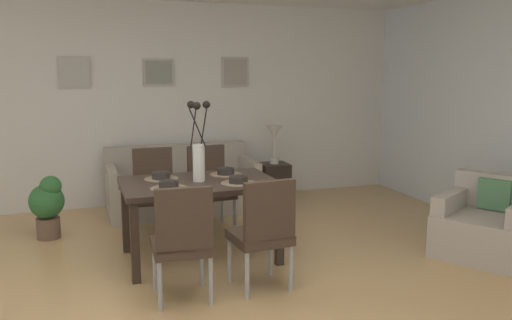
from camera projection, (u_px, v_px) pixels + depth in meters
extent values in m
plane|color=tan|center=(194.00, 304.00, 4.04)|extent=(9.00, 9.00, 0.00)
cube|color=silver|center=(137.00, 105.00, 6.84)|extent=(9.00, 0.10, 2.60)
cube|color=#33261E|center=(199.00, 184.00, 4.90)|extent=(1.40, 0.93, 0.05)
cube|color=#33261E|center=(251.00, 206.00, 5.55)|extent=(0.07, 0.07, 0.69)
cube|color=#33261E|center=(126.00, 217.00, 5.14)|extent=(0.07, 0.07, 0.69)
cube|color=#33261E|center=(279.00, 228.00, 4.80)|extent=(0.07, 0.07, 0.69)
cube|color=#33261E|center=(135.00, 243.00, 4.38)|extent=(0.07, 0.07, 0.69)
cube|color=#3D2D23|center=(181.00, 246.00, 4.09)|extent=(0.46, 0.46, 0.08)
cube|color=#3D2D23|center=(184.00, 220.00, 3.87)|extent=(0.42, 0.08, 0.48)
cylinder|color=#9EA0A5|center=(202.00, 263.00, 4.36)|extent=(0.04, 0.04, 0.38)
cylinder|color=#9EA0A5|center=(155.00, 268.00, 4.26)|extent=(0.04, 0.04, 0.38)
cylinder|color=#9EA0A5|center=(211.00, 281.00, 4.00)|extent=(0.04, 0.04, 0.38)
cylinder|color=#9EA0A5|center=(160.00, 286.00, 3.90)|extent=(0.04, 0.04, 0.38)
cube|color=#3D2D23|center=(155.00, 197.00, 5.62)|extent=(0.47, 0.47, 0.08)
cube|color=#3D2D23|center=(153.00, 170.00, 5.75)|extent=(0.42, 0.09, 0.48)
cylinder|color=#9EA0A5|center=(138.00, 225.00, 5.42)|extent=(0.04, 0.04, 0.38)
cylinder|color=#9EA0A5|center=(176.00, 222.00, 5.52)|extent=(0.04, 0.04, 0.38)
cylinder|color=#9EA0A5|center=(136.00, 215.00, 5.79)|extent=(0.04, 0.04, 0.38)
cylinder|color=#9EA0A5|center=(172.00, 212.00, 5.88)|extent=(0.04, 0.04, 0.38)
cube|color=#3D2D23|center=(260.00, 237.00, 4.31)|extent=(0.47, 0.47, 0.08)
cube|color=#3D2D23|center=(270.00, 211.00, 4.09)|extent=(0.42, 0.09, 0.48)
cylinder|color=#9EA0A5|center=(271.00, 253.00, 4.60)|extent=(0.04, 0.04, 0.38)
cylinder|color=#9EA0A5|center=(230.00, 259.00, 4.45)|extent=(0.04, 0.04, 0.38)
cylinder|color=#9EA0A5|center=(291.00, 268.00, 4.25)|extent=(0.04, 0.04, 0.38)
cylinder|color=#9EA0A5|center=(247.00, 275.00, 4.10)|extent=(0.04, 0.04, 0.38)
cube|color=#3D2D23|center=(212.00, 193.00, 5.80)|extent=(0.47, 0.47, 0.08)
cube|color=#3D2D23|center=(206.00, 167.00, 5.92)|extent=(0.42, 0.09, 0.48)
cylinder|color=#9EA0A5|center=(201.00, 220.00, 5.59)|extent=(0.04, 0.04, 0.38)
cylinder|color=#9EA0A5|center=(234.00, 216.00, 5.74)|extent=(0.04, 0.04, 0.38)
cylinder|color=#9EA0A5|center=(190.00, 211.00, 5.93)|extent=(0.04, 0.04, 0.38)
cylinder|color=#9EA0A5|center=(222.00, 208.00, 6.08)|extent=(0.04, 0.04, 0.38)
cylinder|color=white|center=(199.00, 163.00, 4.87)|extent=(0.11, 0.11, 0.34)
cylinder|color=black|center=(204.00, 127.00, 4.85)|extent=(0.05, 0.12, 0.37)
sphere|color=black|center=(206.00, 105.00, 4.83)|extent=(0.07, 0.07, 0.07)
cylinder|color=black|center=(194.00, 127.00, 4.85)|extent=(0.08, 0.05, 0.38)
sphere|color=black|center=(191.00, 105.00, 4.84)|extent=(0.07, 0.07, 0.07)
cylinder|color=black|center=(198.00, 128.00, 4.75)|extent=(0.15, 0.06, 0.36)
sphere|color=black|center=(197.00, 106.00, 4.69)|extent=(0.07, 0.07, 0.07)
cylinder|color=#7F705B|center=(169.00, 188.00, 4.60)|extent=(0.32, 0.32, 0.01)
cylinder|color=#2D2826|center=(169.00, 184.00, 4.60)|extent=(0.17, 0.17, 0.06)
cylinder|color=black|center=(169.00, 183.00, 4.59)|extent=(0.13, 0.13, 0.04)
cylinder|color=#7F705B|center=(161.00, 179.00, 4.99)|extent=(0.32, 0.32, 0.01)
cylinder|color=#2D2826|center=(161.00, 175.00, 4.98)|extent=(0.17, 0.17, 0.06)
cylinder|color=black|center=(161.00, 174.00, 4.98)|extent=(0.13, 0.13, 0.04)
cylinder|color=#7F705B|center=(238.00, 183.00, 4.80)|extent=(0.32, 0.32, 0.01)
cylinder|color=#2D2826|center=(238.00, 179.00, 4.80)|extent=(0.17, 0.17, 0.06)
cylinder|color=black|center=(238.00, 178.00, 4.80)|extent=(0.13, 0.13, 0.04)
cylinder|color=#7F705B|center=(226.00, 174.00, 5.19)|extent=(0.32, 0.32, 0.01)
cylinder|color=#2D2826|center=(226.00, 171.00, 5.19)|extent=(0.17, 0.17, 0.06)
cylinder|color=black|center=(226.00, 170.00, 5.18)|extent=(0.13, 0.13, 0.04)
cube|color=#A89E8E|center=(183.00, 195.00, 6.62)|extent=(1.80, 0.84, 0.42)
cube|color=#A89E8E|center=(177.00, 159.00, 6.86)|extent=(1.80, 0.16, 0.38)
cube|color=#A89E8E|center=(248.00, 166.00, 6.84)|extent=(0.10, 0.84, 0.20)
cube|color=#A89E8E|center=(111.00, 175.00, 6.29)|extent=(0.10, 0.84, 0.20)
cube|color=black|center=(274.00, 183.00, 7.07)|extent=(0.36, 0.36, 0.52)
cylinder|color=beige|center=(274.00, 161.00, 7.02)|extent=(0.12, 0.12, 0.08)
cylinder|color=beige|center=(274.00, 147.00, 6.99)|extent=(0.02, 0.02, 0.30)
cone|color=silver|center=(274.00, 132.00, 6.96)|extent=(0.22, 0.22, 0.18)
cube|color=#ADA399|center=(484.00, 235.00, 5.05)|extent=(1.10, 1.10, 0.40)
cube|color=#ADA399|center=(498.00, 191.00, 5.22)|extent=(0.55, 0.77, 0.35)
cube|color=#ADA399|center=(451.00, 201.00, 5.19)|extent=(0.66, 0.47, 0.18)
cube|color=#4C7F56|center=(494.00, 194.00, 5.15)|extent=(0.22, 0.30, 0.30)
cube|color=#B2ADA3|center=(74.00, 72.00, 6.47)|extent=(0.37, 0.02, 0.38)
cube|color=#B2B2AD|center=(74.00, 72.00, 6.46)|extent=(0.32, 0.01, 0.33)
cube|color=#B2ADA3|center=(159.00, 72.00, 6.80)|extent=(0.39, 0.02, 0.34)
cube|color=gray|center=(159.00, 72.00, 6.79)|extent=(0.34, 0.01, 0.29)
cube|color=#B2ADA3|center=(235.00, 72.00, 7.13)|extent=(0.37, 0.02, 0.40)
cube|color=#9E9389|center=(235.00, 72.00, 7.11)|extent=(0.32, 0.01, 0.35)
cylinder|color=brown|center=(48.00, 228.00, 5.59)|extent=(0.24, 0.24, 0.22)
sphere|color=#2D6633|center=(47.00, 201.00, 5.54)|extent=(0.36, 0.36, 0.36)
sphere|color=#2D6633|center=(51.00, 186.00, 5.50)|extent=(0.22, 0.22, 0.22)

